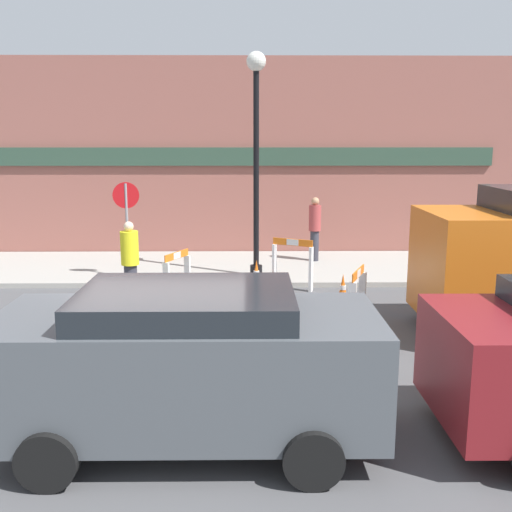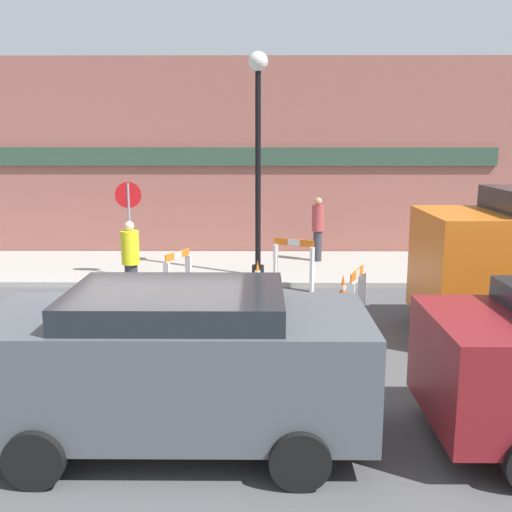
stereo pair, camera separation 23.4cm
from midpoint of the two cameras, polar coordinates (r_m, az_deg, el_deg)
ground_plane at (r=9.31m, az=-9.61°, el=-9.90°), size 60.00×60.00×0.00m
sidewalk_slab at (r=15.39m, az=-6.00°, el=-1.09°), size 18.00×3.79×0.12m
storefront_facade at (r=17.00m, az=-5.58°, el=9.26°), size 18.00×0.22×5.50m
streetlamp_post at (r=13.82m, az=-0.48°, el=11.49°), size 0.44×0.44×5.08m
stop_sign at (r=14.09m, az=-12.68°, el=3.93°), size 0.60×0.11×2.21m
barricade_0 at (r=13.23m, az=2.99°, el=-0.58°), size 0.90×0.53×1.14m
barricade_1 at (r=12.78m, az=-8.05°, el=-1.54°), size 0.50×0.85×0.96m
barricade_2 at (r=9.77m, az=-4.92°, el=-5.22°), size 0.96×0.37×1.03m
barricade_3 at (r=10.81m, az=9.03°, el=-3.69°), size 0.46×0.88×1.05m
traffic_cone_0 at (r=12.13m, az=7.72°, el=-3.26°), size 0.30×0.30×0.65m
traffic_cone_1 at (r=11.96m, az=-7.77°, el=-3.27°), size 0.30×0.30×0.73m
traffic_cone_2 at (r=10.95m, az=-7.55°, el=-5.26°), size 0.30×0.30×0.50m
traffic_cone_3 at (r=13.27m, az=-0.47°, el=-1.85°), size 0.30×0.30×0.67m
person_worker at (r=12.31m, az=-12.44°, el=-0.39°), size 0.43×0.43×1.69m
person_pedestrian at (r=15.77m, az=5.19°, el=2.80°), size 0.42×0.42×1.68m
parked_car_1 at (r=6.60m, az=-7.52°, el=-9.68°), size 4.11×1.94×1.76m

